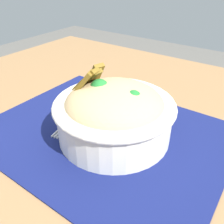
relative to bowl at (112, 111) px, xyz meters
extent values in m
cube|color=olive|center=(-0.01, -0.02, -0.07)|extent=(1.17, 0.93, 0.04)
cylinder|color=brown|center=(0.52, -0.43, -0.43)|extent=(0.04, 0.04, 0.67)
cube|color=#11194C|center=(0.02, 0.00, -0.05)|extent=(0.45, 0.35, 0.00)
cylinder|color=silver|center=(0.00, 0.00, -0.02)|extent=(0.21, 0.21, 0.07)
torus|color=silver|center=(0.00, 0.00, 0.02)|extent=(0.22, 0.22, 0.01)
ellipsoid|color=tan|center=(0.00, 0.00, 0.02)|extent=(0.20, 0.20, 0.07)
sphere|color=#1E6E2B|center=(-0.04, -0.01, 0.04)|extent=(0.03, 0.03, 0.03)
sphere|color=#1E6E2B|center=(0.03, 0.00, 0.04)|extent=(0.04, 0.04, 0.04)
cylinder|color=orange|center=(-0.01, 0.00, 0.03)|extent=(0.03, 0.02, 0.01)
cylinder|color=orange|center=(-0.01, 0.03, 0.03)|extent=(0.01, 0.03, 0.01)
cylinder|color=orange|center=(-0.01, 0.00, 0.03)|extent=(0.02, 0.03, 0.01)
cube|color=brown|center=(0.05, -0.02, 0.05)|extent=(0.04, 0.03, 0.06)
cube|color=brown|center=(0.05, -0.01, 0.05)|extent=(0.05, 0.03, 0.05)
cube|color=brown|center=(0.05, 0.01, 0.05)|extent=(0.05, 0.03, 0.05)
cube|color=brown|center=(0.05, 0.02, 0.05)|extent=(0.05, 0.03, 0.05)
cube|color=silver|center=(0.09, -0.02, -0.05)|extent=(0.02, 0.07, 0.00)
cube|color=silver|center=(0.09, 0.02, -0.05)|extent=(0.01, 0.01, 0.00)
cube|color=silver|center=(0.08, 0.04, -0.05)|extent=(0.03, 0.03, 0.00)
cube|color=silver|center=(0.09, 0.06, -0.05)|extent=(0.01, 0.02, 0.00)
cube|color=silver|center=(0.08, 0.06, -0.05)|extent=(0.01, 0.02, 0.00)
cube|color=silver|center=(0.08, 0.06, -0.05)|extent=(0.01, 0.02, 0.00)
cube|color=silver|center=(0.07, 0.06, -0.05)|extent=(0.01, 0.02, 0.00)
camera|label=1|loc=(-0.22, 0.30, 0.23)|focal=39.01mm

